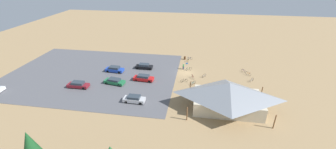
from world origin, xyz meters
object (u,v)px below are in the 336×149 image
Objects in this scene: bicycle_white_by_bin at (252,80)px; car_silver_second_row at (134,99)px; bicycle_orange_near_sign at (248,74)px; bicycle_purple_lone_east at (244,71)px; trash_bin at (185,58)px; bicycle_red_trailside at (193,77)px; bicycle_black_near_porch at (184,81)px; bicycle_silver_yard_center at (204,76)px; bicycle_blue_yard_right at (190,58)px; bicycle_yellow_front_row at (188,60)px; car_maroon_back_corner at (78,85)px; bicycle_teal_back_row at (193,83)px; lot_sign at (187,65)px; car_red_inner_stall at (144,78)px; bicycle_green_yard_front at (189,69)px; bike_pavilion at (228,95)px; car_blue_end_stall at (115,69)px; car_black_far_end at (144,66)px; visitor_by_pavilion at (183,66)px; car_green_mid_lot at (114,81)px.

car_silver_second_row is at bearing 26.81° from bicycle_white_by_bin.
bicycle_orange_near_sign is 3.45m from bicycle_white_by_bin.
trash_bin is at bearing -21.30° from bicycle_purple_lone_east.
bicycle_red_trailside is 16.57m from car_silver_second_row.
bicycle_black_near_porch reaches higher than bicycle_silver_yard_center.
bicycle_blue_yard_right is (-1.45, -0.21, -0.10)m from trash_bin.
car_maroon_back_corner is (23.37, 18.58, 0.38)m from bicycle_yellow_front_row.
bicycle_orange_near_sign is 1.07× the size of bicycle_teal_back_row.
bicycle_black_near_porch is 1.26× the size of bicycle_silver_yard_center.
bicycle_white_by_bin is at bearing 101.54° from bicycle_purple_lone_east.
lot_sign reaches higher than car_red_inner_stall.
car_red_inner_stall is at bearing 7.88° from bicycle_white_by_bin.
bicycle_red_trailside is 1.24× the size of bicycle_silver_yard_center.
bicycle_teal_back_row is at bearing 105.38° from lot_sign.
bicycle_green_yard_front is 19.30m from car_silver_second_row.
bicycle_silver_yard_center is at bearing -71.29° from bike_pavilion.
bike_pavilion is 29.85m from car_blue_end_stall.
car_blue_end_stall is 7.67m from car_black_far_end.
car_maroon_back_corner reaches higher than bicycle_black_near_porch.
bike_pavilion reaches higher than bicycle_green_yard_front.
visitor_by_pavilion reaches higher than car_blue_end_stall.
bike_pavilion reaches higher than bicycle_silver_yard_center.
car_blue_end_stall is at bearing 8.68° from bicycle_purple_lone_east.
bicycle_green_yard_front is 1.63m from visitor_by_pavilion.
car_silver_second_row reaches higher than car_green_mid_lot.
visitor_by_pavilion is at bearing -172.29° from car_black_far_end.
car_black_far_end is at bearing -27.38° from bicycle_black_near_porch.
bicycle_green_yard_front is 1.12× the size of bicycle_teal_back_row.
visitor_by_pavilion is at bearing -149.26° from car_maroon_back_corner.
bicycle_black_near_porch is 7.24m from visitor_by_pavilion.
visitor_by_pavilion is (-8.80, -8.00, 0.08)m from car_red_inner_stall.
bicycle_teal_back_row is at bearing -171.93° from car_green_mid_lot.
car_black_far_end is (11.28, 0.97, -0.67)m from lot_sign.
car_maroon_back_corner is at bearing 42.09° from trash_bin.
bicycle_silver_yard_center is at bearing 14.28° from bicycle_orange_near_sign.
bike_pavilion reaches higher than bicycle_orange_near_sign.
bicycle_silver_yard_center is 22.91m from car_blue_end_stall.
bicycle_purple_lone_east is 1.08× the size of bicycle_teal_back_row.
bicycle_white_by_bin is (-13.94, -0.35, -0.03)m from bicycle_red_trailside.
trash_bin reaches higher than bicycle_yellow_front_row.
bicycle_white_by_bin is 34.09m from car_blue_end_stall.
bicycle_purple_lone_east is 15.29m from bicycle_teal_back_row.
car_red_inner_stall is (9.60, 0.81, 0.39)m from bicycle_black_near_porch.
bicycle_red_trailside reaches higher than bicycle_purple_lone_east.
bicycle_white_by_bin is (-11.18, 0.65, 0.02)m from bicycle_silver_yard_center.
trash_bin is at bearing -66.88° from bike_pavilion.
lot_sign is at bearing -14.38° from bicycle_white_by_bin.
bike_pavilion is at bearing 121.13° from bicycle_red_trailside.
bicycle_silver_yard_center is (10.97, 2.79, -0.05)m from bicycle_orange_near_sign.
trash_bin is at bearing -141.21° from car_black_far_end.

